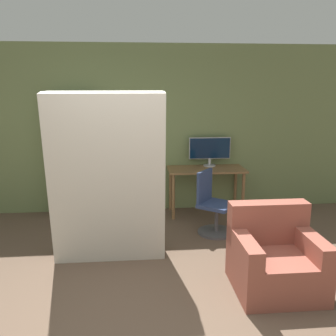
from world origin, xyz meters
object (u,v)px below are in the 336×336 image
object	(u,v)px
monitor	(210,150)
armchair	(274,258)
office_chair	(213,209)
bookshelf	(70,156)
mattress_near	(108,181)
mattress_far	(109,176)

from	to	relation	value
monitor	armchair	bearing A→B (deg)	-85.69
monitor	office_chair	world-z (taller)	monitor
bookshelf	monitor	bearing A→B (deg)	0.50
monitor	mattress_near	xyz separation A→B (m)	(-1.54, -1.78, -0.03)
mattress_far	monitor	bearing A→B (deg)	45.46
bookshelf	mattress_far	bearing A→B (deg)	-65.53
bookshelf	mattress_far	xyz separation A→B (m)	(0.70, -1.55, 0.04)
office_chair	mattress_near	distance (m)	1.74
monitor	mattress_near	distance (m)	2.36
monitor	bookshelf	size ratio (longest dim) A/B	0.36
office_chair	monitor	bearing A→B (deg)	82.14
office_chair	mattress_far	distance (m)	1.65
mattress_far	armchair	xyz separation A→B (m)	(1.73, -0.93, -0.68)
bookshelf	mattress_near	bearing A→B (deg)	-68.26
mattress_near	mattress_far	xyz separation A→B (m)	(0.00, 0.22, 0.00)
mattress_near	monitor	bearing A→B (deg)	49.19
office_chair	mattress_far	bearing A→B (deg)	-157.64
mattress_near	mattress_far	size ratio (longest dim) A/B	1.00
bookshelf	armchair	world-z (taller)	bookshelf
mattress_near	bookshelf	bearing A→B (deg)	111.74
monitor	armchair	xyz separation A→B (m)	(0.19, -2.49, -0.71)
office_chair	bookshelf	xyz separation A→B (m)	(-2.11, 0.97, 0.60)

